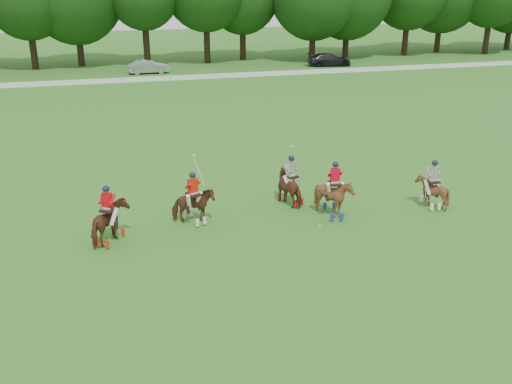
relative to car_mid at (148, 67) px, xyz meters
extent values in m
plane|color=#2C6D1F|center=(0.41, -42.50, -0.66)|extent=(180.00, 180.00, 0.00)
cylinder|color=black|center=(-11.22, 5.99, 1.66)|extent=(0.70, 0.70, 4.64)
cylinder|color=black|center=(-6.57, 7.02, 1.49)|extent=(0.70, 0.70, 4.31)
cylinder|color=black|center=(0.38, 5.50, 1.96)|extent=(0.70, 0.70, 5.24)
cylinder|color=black|center=(7.04, 5.74, 1.93)|extent=(0.70, 0.70, 5.19)
cylinder|color=black|center=(11.48, 7.12, 1.58)|extent=(0.70, 0.70, 4.48)
cylinder|color=black|center=(18.95, 4.32, 1.44)|extent=(0.70, 0.70, 4.21)
cylinder|color=black|center=(23.67, 5.67, 1.37)|extent=(0.70, 0.70, 4.07)
cylinder|color=black|center=(31.58, 5.88, 1.73)|extent=(0.70, 0.70, 4.79)
cylinder|color=black|center=(37.01, 7.42, 1.56)|extent=(0.70, 0.70, 4.44)
cylinder|color=black|center=(41.83, 4.24, 1.77)|extent=(0.70, 0.70, 4.86)
cylinder|color=black|center=(47.27, 7.23, 1.29)|extent=(0.70, 0.70, 3.90)
cube|color=white|center=(0.41, -4.50, -0.44)|extent=(120.00, 0.10, 0.44)
imported|color=#A1A1A6|center=(0.00, 0.00, 0.00)|extent=(4.08, 1.60, 1.32)
imported|color=black|center=(19.36, 0.00, 0.02)|extent=(4.88, 2.49, 1.36)
imported|color=#482313|center=(-4.79, -38.44, 0.11)|extent=(1.68, 1.99, 1.54)
cube|color=black|center=(-4.79, -38.44, 0.68)|extent=(0.67, 0.71, 0.08)
cylinder|color=tan|center=(-5.04, -38.28, 0.60)|extent=(0.14, 0.19, 1.29)
imported|color=#482313|center=(-1.48, -37.46, 0.05)|extent=(1.76, 1.65, 1.42)
cube|color=black|center=(-1.48, -37.46, 0.57)|extent=(0.62, 0.68, 0.08)
cylinder|color=tan|center=(-1.20, -37.35, 1.49)|extent=(0.32, 0.72, 1.08)
imported|color=#482313|center=(4.19, -38.30, 0.17)|extent=(1.53, 1.68, 1.67)
cube|color=black|center=(4.19, -38.30, 0.79)|extent=(0.51, 0.61, 0.08)
cylinder|color=tan|center=(4.48, -38.34, 0.71)|extent=(0.06, 0.21, 1.29)
imported|color=#482313|center=(2.91, -36.55, 0.07)|extent=(1.41, 1.92, 1.47)
cube|color=black|center=(2.91, -36.55, 0.61)|extent=(0.62, 0.69, 0.08)
cylinder|color=tan|center=(2.63, -36.66, 1.53)|extent=(0.33, 0.72, 1.08)
imported|color=#482313|center=(8.60, -38.47, 0.03)|extent=(1.24, 1.36, 1.38)
cube|color=black|center=(8.60, -38.47, 0.53)|extent=(0.50, 0.60, 0.08)
cylinder|color=tan|center=(8.30, -38.44, 0.45)|extent=(0.05, 0.21, 1.29)
sphere|color=white|center=(3.24, -39.24, -0.62)|extent=(0.09, 0.09, 0.09)
camera|label=1|loc=(-4.53, -58.45, 8.77)|focal=40.00mm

